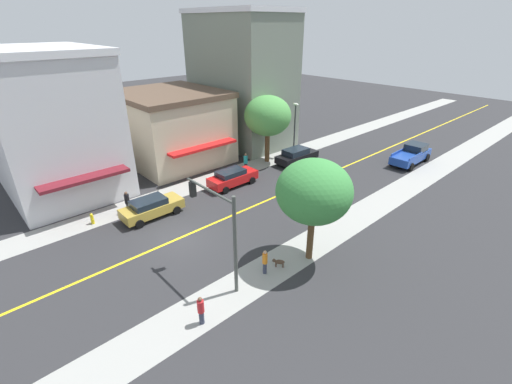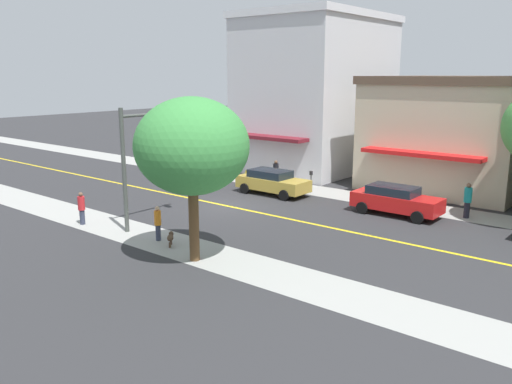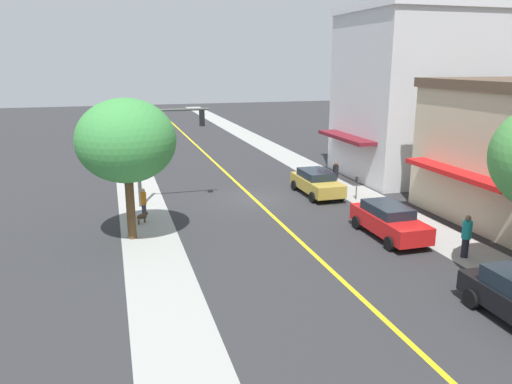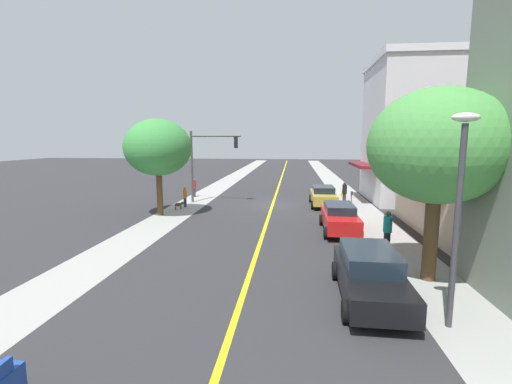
# 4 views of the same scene
# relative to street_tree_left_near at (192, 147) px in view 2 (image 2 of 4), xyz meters

# --- Properties ---
(ground_plane) EXTENTS (140.00, 140.00, 0.00)m
(ground_plane) POSITION_rel_street_tree_left_near_xyz_m (-7.32, -4.91, -4.55)
(ground_plane) COLOR #2D2D30
(sidewalk_left) EXTENTS (2.61, 126.00, 0.01)m
(sidewalk_left) POSITION_rel_street_tree_left_near_xyz_m (-13.86, -4.91, -4.55)
(sidewalk_left) COLOR #9E9E99
(sidewalk_left) RESTS_ON ground
(sidewalk_right) EXTENTS (2.61, 126.00, 0.01)m
(sidewalk_right) POSITION_rel_street_tree_left_near_xyz_m (-0.79, -4.91, -4.55)
(sidewalk_right) COLOR #9E9E99
(sidewalk_right) RESTS_ON ground
(road_centerline_stripe) EXTENTS (0.20, 126.00, 0.00)m
(road_centerline_stripe) POSITION_rel_street_tree_left_near_xyz_m (-7.32, -4.91, -4.55)
(road_centerline_stripe) COLOR yellow
(road_centerline_stripe) RESTS_ON ground
(pale_office_building) EXTENTS (12.64, 8.60, 11.60)m
(pale_office_building) POSITION_rel_street_tree_left_near_xyz_m (-20.90, -7.93, 1.26)
(pale_office_building) COLOR silver
(pale_office_building) RESTS_ON ground
(brick_apartment_block) EXTENTS (11.51, 9.54, 7.11)m
(brick_apartment_block) POSITION_rel_street_tree_left_near_xyz_m (-20.89, 2.88, -0.98)
(brick_apartment_block) COLOR beige
(brick_apartment_block) RESTS_ON ground
(street_tree_left_near) EXTENTS (4.40, 4.40, 6.44)m
(street_tree_left_near) POSITION_rel_street_tree_left_near_xyz_m (0.00, 0.00, 0.00)
(street_tree_left_near) COLOR brown
(street_tree_left_near) RESTS_ON ground
(fire_hydrant) EXTENTS (0.44, 0.24, 0.84)m
(fire_hydrant) POSITION_rel_street_tree_left_near_xyz_m (-13.24, -8.45, -4.13)
(fire_hydrant) COLOR yellow
(fire_hydrant) RESTS_ON ground
(parking_meter) EXTENTS (0.12, 0.18, 1.38)m
(parking_meter) POSITION_rel_street_tree_left_near_xyz_m (-13.14, -3.17, -3.64)
(parking_meter) COLOR #4C4C51
(parking_meter) RESTS_ON ground
(traffic_light_mast) EXTENTS (4.14, 0.32, 5.77)m
(traffic_light_mast) POSITION_rel_street_tree_left_near_xyz_m (-1.99, -5.26, -0.70)
(traffic_light_mast) COLOR #474C47
(traffic_light_mast) RESTS_ON ground
(red_sedan_left_curb) EXTENTS (1.94, 4.60, 1.53)m
(red_sedan_left_curb) POSITION_rel_street_tree_left_near_xyz_m (-11.49, 3.21, -3.74)
(red_sedan_left_curb) COLOR red
(red_sedan_left_curb) RESTS_ON ground
(gold_sedan_left_curb) EXTENTS (2.02, 4.57, 1.50)m
(gold_sedan_left_curb) POSITION_rel_street_tree_left_near_xyz_m (-11.26, -4.75, -3.75)
(gold_sedan_left_curb) COLOR #B29338
(gold_sedan_left_curb) RESTS_ON ground
(pedestrian_black_shirt) EXTENTS (0.37, 0.37, 1.79)m
(pedestrian_black_shirt) POSITION_rel_street_tree_left_near_xyz_m (-13.01, -5.81, -3.61)
(pedestrian_black_shirt) COLOR #33384C
(pedestrian_black_shirt) RESTS_ON ground
(pedestrian_orange_shirt) EXTENTS (0.30, 0.30, 1.57)m
(pedestrian_orange_shirt) POSITION_rel_street_tree_left_near_xyz_m (-0.76, -3.09, -3.72)
(pedestrian_orange_shirt) COLOR #33384C
(pedestrian_orange_shirt) RESTS_ON ground
(pedestrian_red_shirt) EXTENTS (0.33, 0.33, 1.62)m
(pedestrian_red_shirt) POSITION_rel_street_tree_left_near_xyz_m (-0.09, -7.96, -3.70)
(pedestrian_red_shirt) COLOR #33384C
(pedestrian_red_shirt) RESTS_ON ground
(pedestrian_teal_shirt) EXTENTS (0.39, 0.39, 1.83)m
(pedestrian_teal_shirt) POSITION_rel_street_tree_left_near_xyz_m (-13.26, 6.30, -3.59)
(pedestrian_teal_shirt) COLOR black
(pedestrian_teal_shirt) RESTS_ON ground
(small_dog) EXTENTS (0.67, 0.63, 0.56)m
(small_dog) POSITION_rel_street_tree_left_near_xyz_m (-0.60, -2.10, -4.18)
(small_dog) COLOR #4C3828
(small_dog) RESTS_ON ground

